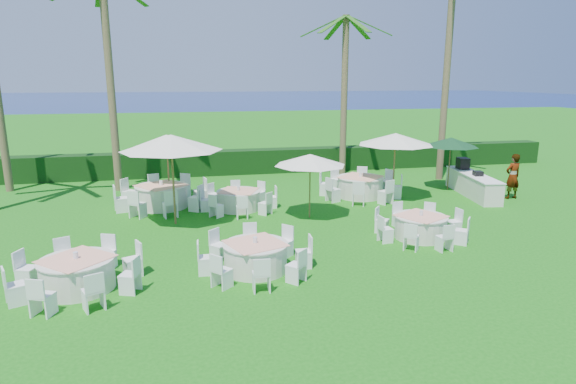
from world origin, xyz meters
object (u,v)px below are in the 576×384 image
banquet_table_f (360,186)px  banquet_table_b (255,256)px  banquet_table_d (162,196)px  buffet_table (472,184)px  umbrella_a (171,143)px  banquet_table_a (78,273)px  staff_person (513,176)px  banquet_table_e (239,199)px  umbrella_green (451,142)px  umbrella_b (310,160)px  banquet_table_c (420,226)px  umbrella_d (396,139)px  umbrella_c (167,141)px

banquet_table_f → banquet_table_b: bearing=-128.1°
banquet_table_d → buffet_table: bearing=-3.3°
umbrella_a → banquet_table_f: bearing=17.3°
banquet_table_a → staff_person: 16.32m
banquet_table_a → banquet_table_e: 7.57m
banquet_table_f → umbrella_green: size_ratio=1.39×
banquet_table_a → banquet_table_e: size_ratio=1.02×
umbrella_b → banquet_table_b: bearing=-120.5°
banquet_table_a → umbrella_b: bearing=34.2°
banquet_table_c → banquet_table_f: bearing=89.1°
umbrella_d → buffet_table: bearing=-3.5°
banquet_table_a → umbrella_d: bearing=31.4°
umbrella_d → buffet_table: 3.95m
banquet_table_b → umbrella_c: (-2.27, 7.60, 2.04)m
banquet_table_a → umbrella_d: 12.73m
banquet_table_c → banquet_table_d: size_ratio=0.82×
umbrella_a → buffet_table: size_ratio=0.83×
banquet_table_b → banquet_table_d: size_ratio=0.85×
banquet_table_f → banquet_table_a: bearing=-143.4°
banquet_table_b → buffet_table: 11.73m
umbrella_d → umbrella_green: umbrella_d is taller
banquet_table_e → buffet_table: 9.76m
banquet_table_c → banquet_table_d: bearing=145.5°
banquet_table_b → umbrella_b: bearing=59.5°
umbrella_b → staff_person: umbrella_b is taller
staff_person → banquet_table_f: bearing=-21.0°
umbrella_green → buffet_table: (0.40, -1.22, -1.59)m
banquet_table_c → staff_person: (5.94, 3.77, 0.54)m
banquet_table_d → umbrella_green: (12.15, 0.49, 1.63)m
banquet_table_a → umbrella_b: umbrella_b is taller
banquet_table_c → umbrella_a: 8.27m
umbrella_green → umbrella_c: bearing=178.7°
banquet_table_b → staff_person: staff_person is taller
banquet_table_d → staff_person: size_ratio=1.87×
banquet_table_b → umbrella_d: 9.34m
banquet_table_d → buffet_table: 12.56m
banquet_table_e → umbrella_b: size_ratio=1.15×
umbrella_c → umbrella_a: bearing=-85.4°
banquet_table_e → umbrella_b: (2.29, -1.59, 1.66)m
banquet_table_c → umbrella_b: size_ratio=1.13×
banquet_table_d → umbrella_d: 9.32m
banquet_table_a → banquet_table_f: size_ratio=0.89×
banquet_table_d → staff_person: bearing=-6.6°
banquet_table_d → staff_person: staff_person is taller
banquet_table_d → staff_person: 13.85m
banquet_table_f → buffet_table: size_ratio=0.82×
umbrella_c → buffet_table: bearing=-6.9°
umbrella_a → umbrella_b: 4.64m
umbrella_b → buffet_table: (7.46, 1.78, -1.56)m
banquet_table_e → umbrella_a: 3.56m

